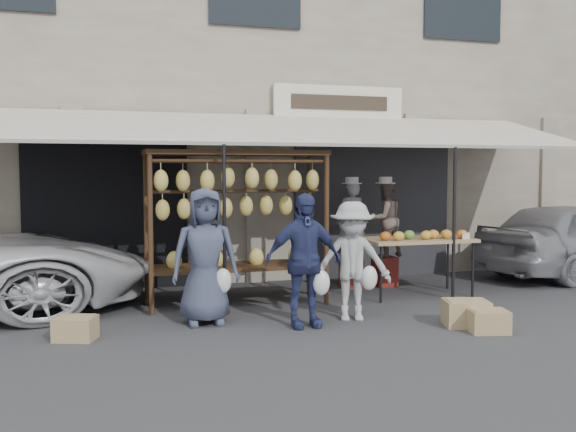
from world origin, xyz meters
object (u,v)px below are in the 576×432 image
at_px(banana_rack, 237,197).
at_px(customer_right, 352,261).
at_px(crate_near_b, 488,321).
at_px(crate_far, 75,329).
at_px(customer_left, 205,256).
at_px(crate_near_a, 466,313).
at_px(vendor_left, 352,221).
at_px(vendor_right, 385,219).
at_px(customer_mid, 303,260).
at_px(produce_table, 418,240).

xyz_separation_m(banana_rack, customer_right, (1.24, -1.37, -0.79)).
xyz_separation_m(crate_near_b, crate_far, (-4.76, 1.04, -0.00)).
distance_m(customer_left, crate_near_a, 3.36).
bearing_deg(vendor_left, crate_near_a, 100.32).
xyz_separation_m(vendor_right, crate_near_a, (-0.22, -2.88, -0.97)).
bearing_deg(customer_left, crate_far, -166.30).
xyz_separation_m(banana_rack, vendor_right, (2.71, 0.79, -0.43)).
height_order(customer_mid, crate_near_b, customer_mid).
xyz_separation_m(customer_left, customer_mid, (1.15, -0.49, -0.03)).
distance_m(crate_near_a, crate_far, 4.73).
relative_size(vendor_right, crate_near_a, 2.36).
bearing_deg(customer_mid, vendor_left, 54.28).
xyz_separation_m(banana_rack, vendor_left, (2.11, 0.81, -0.45)).
distance_m(customer_left, crate_near_b, 3.57).
height_order(produce_table, crate_near_a, produce_table).
xyz_separation_m(customer_mid, crate_near_b, (2.05, -0.91, -0.70)).
bearing_deg(banana_rack, vendor_right, 16.24).
xyz_separation_m(vendor_right, crate_near_b, (-0.14, -3.24, -1.00)).
height_order(vendor_left, customer_left, vendor_left).
relative_size(produce_table, crate_far, 3.82).
distance_m(banana_rack, vendor_left, 2.31).
xyz_separation_m(crate_near_a, crate_far, (-4.68, 0.68, -0.03)).
bearing_deg(crate_far, banana_rack, 32.73).
xyz_separation_m(vendor_left, customer_left, (-2.74, -1.86, -0.25)).
relative_size(banana_rack, customer_mid, 1.56).
bearing_deg(produce_table, vendor_right, 97.04).
bearing_deg(customer_right, crate_near_b, -22.80).
relative_size(crate_near_a, crate_near_b, 1.19).
xyz_separation_m(vendor_left, vendor_right, (0.60, -0.02, 0.02)).
height_order(banana_rack, vendor_left, banana_rack).
bearing_deg(customer_right, produce_table, 53.63).
bearing_deg(vendor_right, banana_rack, 5.56).
height_order(vendor_left, vendor_right, vendor_right).
bearing_deg(banana_rack, customer_mid, -71.38).
bearing_deg(crate_far, customer_right, 0.63).
distance_m(vendor_left, crate_far, 4.94).
relative_size(customer_mid, crate_near_b, 3.69).
height_order(produce_table, vendor_left, vendor_left).
distance_m(vendor_right, crate_near_b, 3.39).
distance_m(customer_right, crate_near_b, 1.82).
distance_m(banana_rack, crate_near_a, 3.54).
distance_m(vendor_left, crate_near_a, 3.08).
bearing_deg(vendor_right, crate_near_b, 76.80).
height_order(customer_right, crate_near_b, customer_right).
bearing_deg(crate_near_a, crate_far, 171.69).
bearing_deg(crate_near_b, customer_left, 156.34).
relative_size(vendor_left, crate_near_a, 2.42).
xyz_separation_m(vendor_right, customer_left, (-3.34, -1.84, -0.27)).
bearing_deg(crate_far, vendor_left, 27.29).
bearing_deg(produce_table, crate_far, -166.05).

